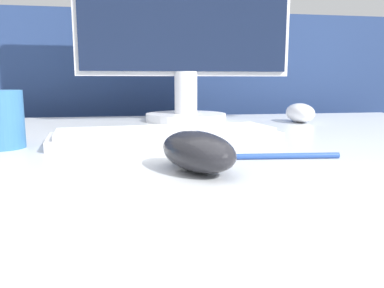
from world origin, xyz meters
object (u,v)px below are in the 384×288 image
(computer_mouse_near, at_px, (197,151))
(mug, at_px, (0,119))
(keyboard, at_px, (167,135))
(monitor, at_px, (186,16))
(computer_mouse_far, at_px, (300,113))

(computer_mouse_near, bearing_deg, mug, 122.99)
(computer_mouse_near, distance_m, mug, 0.34)
(keyboard, relative_size, monitor, 0.72)
(keyboard, xyz_separation_m, monitor, (0.09, 0.34, 0.26))
(keyboard, distance_m, monitor, 0.44)
(monitor, bearing_deg, mug, -133.90)
(keyboard, relative_size, computer_mouse_far, 3.32)
(computer_mouse_near, xyz_separation_m, computer_mouse_far, (0.36, 0.48, 0.00))
(computer_mouse_far, height_order, mug, mug)
(computer_mouse_far, relative_size, mug, 1.35)
(computer_mouse_far, bearing_deg, computer_mouse_near, -121.85)
(keyboard, bearing_deg, computer_mouse_near, -93.33)
(computer_mouse_near, xyz_separation_m, mug, (-0.28, 0.20, 0.02))
(mug, bearing_deg, keyboard, 5.33)
(monitor, height_order, computer_mouse_far, monitor)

